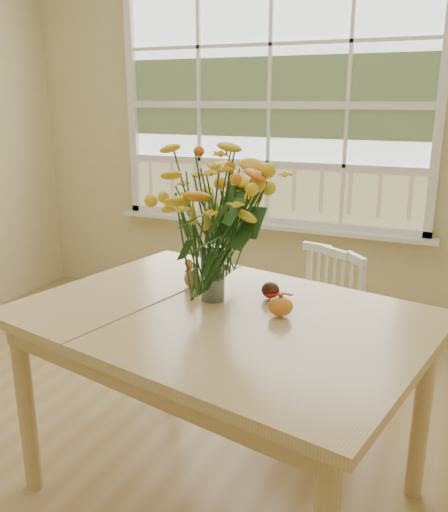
% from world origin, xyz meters
% --- Properties ---
extents(floor, '(4.00, 4.50, 0.01)m').
position_xyz_m(floor, '(0.00, 0.00, -0.01)').
color(floor, '#A3834F').
rests_on(floor, ground).
extents(wall_back, '(4.00, 0.02, 2.70)m').
position_xyz_m(wall_back, '(0.00, 2.25, 1.35)').
color(wall_back, beige).
rests_on(wall_back, floor).
extents(window, '(2.42, 0.12, 1.74)m').
position_xyz_m(window, '(0.00, 2.21, 1.53)').
color(window, silver).
rests_on(window, wall_back).
extents(dining_table, '(1.70, 1.36, 0.81)m').
position_xyz_m(dining_table, '(0.52, 0.24, 0.72)').
color(dining_table, tan).
rests_on(dining_table, floor).
extents(windsor_chair, '(0.53, 0.53, 0.86)m').
position_xyz_m(windsor_chair, '(0.72, 0.99, 0.48)').
color(windsor_chair, white).
rests_on(windsor_chair, floor).
extents(flower_vase, '(0.46, 0.46, 0.54)m').
position_xyz_m(flower_vase, '(0.42, 0.35, 1.14)').
color(flower_vase, white).
rests_on(flower_vase, dining_table).
extents(pumpkin, '(0.09, 0.09, 0.07)m').
position_xyz_m(pumpkin, '(0.73, 0.29, 0.85)').
color(pumpkin, '#C46C17').
rests_on(pumpkin, dining_table).
extents(turkey_figurine, '(0.11, 0.10, 0.12)m').
position_xyz_m(turkey_figurine, '(0.30, 0.41, 0.86)').
color(turkey_figurine, '#CCB78C').
rests_on(turkey_figurine, dining_table).
extents(dark_gourd, '(0.13, 0.08, 0.07)m').
position_xyz_m(dark_gourd, '(0.64, 0.45, 0.84)').
color(dark_gourd, '#38160F').
rests_on(dark_gourd, dining_table).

